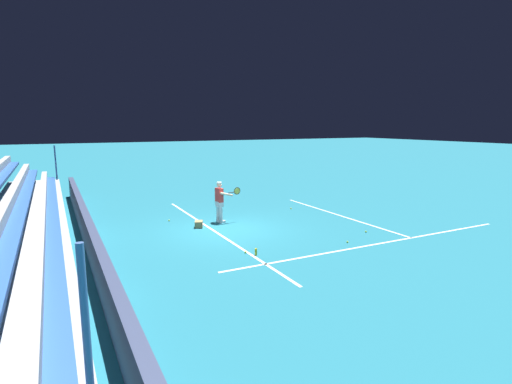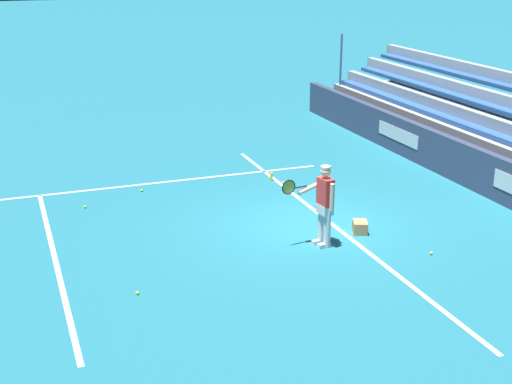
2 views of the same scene
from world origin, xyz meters
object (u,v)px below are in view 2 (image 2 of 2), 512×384
ball_box_cardboard (360,227)px  tennis_ball_far_left (85,207)px  tennis_ball_near_player (137,293)px  water_bottle (271,177)px  tennis_player (324,205)px  tennis_ball_midcourt (431,253)px  tennis_ball_toward_net (283,182)px  tennis_ball_by_box (142,191)px

ball_box_cardboard → tennis_ball_far_left: size_ratio=6.06×
tennis_ball_near_player → water_bottle: 7.09m
tennis_player → tennis_ball_midcourt: (-1.20, -1.85, -0.86)m
ball_box_cardboard → tennis_ball_far_left: 6.51m
tennis_player → tennis_ball_near_player: (-0.90, 4.05, -0.86)m
tennis_ball_toward_net → water_bottle: 0.40m
tennis_ball_by_box → tennis_ball_far_left: bearing=116.0°
tennis_ball_midcourt → tennis_ball_by_box: size_ratio=1.00×
tennis_ball_midcourt → tennis_ball_far_left: same height
tennis_ball_midcourt → tennis_ball_far_left: bearing=50.0°
tennis_ball_far_left → tennis_ball_midcourt: bearing=-130.0°
tennis_ball_toward_net → water_bottle: water_bottle is taller
tennis_ball_by_box → tennis_ball_toward_net: size_ratio=1.00×
tennis_ball_by_box → tennis_ball_midcourt: bearing=-141.7°
tennis_ball_near_player → tennis_ball_by_box: 5.75m
tennis_ball_toward_net → tennis_player: bearing=169.0°
ball_box_cardboard → tennis_ball_by_box: (4.36, 3.89, -0.10)m
ball_box_cardboard → tennis_ball_by_box: bearing=41.8°
tennis_player → water_bottle: tennis_player is taller
tennis_ball_midcourt → water_bottle: (5.65, 1.25, 0.08)m
ball_box_cardboard → water_bottle: ball_box_cardboard is taller
tennis_ball_near_player → water_bottle: (5.35, -4.65, 0.08)m
tennis_player → ball_box_cardboard: 1.36m
ball_box_cardboard → tennis_ball_midcourt: size_ratio=6.06×
ball_box_cardboard → tennis_ball_toward_net: 3.76m
tennis_player → tennis_ball_toward_net: 4.27m
tennis_player → tennis_ball_far_left: tennis_player is taller
ball_box_cardboard → tennis_ball_near_player: (-1.26, 5.11, -0.10)m
ball_box_cardboard → water_bottle: (4.09, 0.46, -0.02)m
tennis_ball_near_player → water_bottle: water_bottle is taller
tennis_player → tennis_ball_midcourt: 2.37m
tennis_ball_far_left → ball_box_cardboard: bearing=-123.9°
ball_box_cardboard → tennis_ball_midcourt: bearing=-153.3°
ball_box_cardboard → tennis_ball_far_left: ball_box_cardboard is taller
tennis_ball_far_left → tennis_ball_toward_net: 5.14m
tennis_ball_toward_net → water_bottle: (0.34, 0.20, 0.08)m
ball_box_cardboard → water_bottle: 4.12m
ball_box_cardboard → tennis_ball_near_player: size_ratio=6.06×
tennis_ball_near_player → tennis_ball_midcourt: bearing=-92.9°
tennis_player → tennis_ball_by_box: bearing=31.0°
tennis_ball_far_left → tennis_ball_by_box: 1.67m
tennis_ball_midcourt → tennis_ball_toward_net: bearing=11.2°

